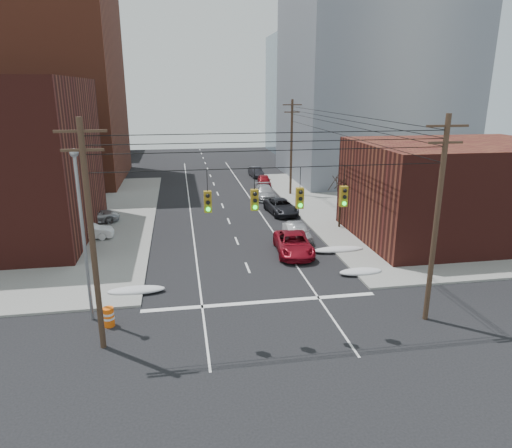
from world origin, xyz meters
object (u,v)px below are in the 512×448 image
object	(u,v)px
parked_car_d	(265,192)
lot_car_a	(88,231)
parked_car_a	(299,231)
parked_car_e	(264,180)
construction_barrel	(109,317)
lot_car_b	(93,216)
parked_car_c	(281,207)
parked_car_b	(295,232)
red_pickup	(293,244)
lot_car_c	(42,219)
parked_car_f	(256,172)
lot_car_d	(34,210)

from	to	relation	value
parked_car_d	lot_car_a	xyz separation A→B (m)	(-17.28, -12.43, 0.07)
parked_car_a	lot_car_a	world-z (taller)	lot_car_a
parked_car_e	construction_barrel	distance (m)	37.74
parked_car_a	lot_car_b	world-z (taller)	lot_car_b
parked_car_c	lot_car_a	xyz separation A→B (m)	(-17.65, -5.64, 0.08)
parked_car_a	parked_car_b	world-z (taller)	parked_car_a
red_pickup	lot_car_a	bearing A→B (deg)	164.65
lot_car_c	construction_barrel	bearing A→B (deg)	178.33
parked_car_b	parked_car_f	distance (m)	28.74
parked_car_e	lot_car_c	xyz separation A→B (m)	(-23.35, -15.02, 0.15)
parked_car_f	lot_car_d	world-z (taller)	lot_car_d
parked_car_e	lot_car_c	bearing A→B (deg)	-140.12
parked_car_b	construction_barrel	distance (m)	18.16
parked_car_b	parked_car_f	xyz separation A→B (m)	(1.60, 28.70, 0.05)
parked_car_a	parked_car_d	bearing A→B (deg)	91.70
parked_car_d	parked_car_f	size ratio (longest dim) A/B	1.21
construction_barrel	parked_car_f	bearing A→B (deg)	70.06
lot_car_b	parked_car_e	bearing A→B (deg)	-65.09
parked_car_c	parked_car_f	size ratio (longest dim) A/B	1.24
lot_car_b	construction_barrel	xyz separation A→B (m)	(4.04, -19.94, -0.28)
lot_car_b	lot_car_a	bearing A→B (deg)	171.85
lot_car_b	lot_car_c	bearing A→B (deg)	80.83
lot_car_c	parked_car_b	bearing A→B (deg)	-133.44
parked_car_e	parked_car_f	bearing A→B (deg)	97.13
red_pickup	lot_car_d	world-z (taller)	lot_car_d
lot_car_b	lot_car_d	distance (m)	6.73
parked_car_a	parked_car_c	distance (m)	8.24
parked_car_b	construction_barrel	world-z (taller)	parked_car_b
parked_car_c	lot_car_c	bearing A→B (deg)	176.79
parked_car_e	lot_car_a	xyz separation A→B (m)	(-18.53, -19.60, 0.12)
lot_car_c	parked_car_d	bearing A→B (deg)	-95.37
parked_car_d	construction_barrel	distance (m)	30.71
parked_car_a	parked_car_c	bearing A→B (deg)	89.15
construction_barrel	lot_car_c	bearing A→B (deg)	113.26
parked_car_e	parked_car_f	distance (m)	6.40
lot_car_a	lot_car_b	world-z (taller)	lot_car_b
parked_car_a	lot_car_d	distance (m)	25.93
parked_car_c	lot_car_b	bearing A→B (deg)	176.52
lot_car_b	red_pickup	bearing A→B (deg)	-136.16
construction_barrel	red_pickup	bearing A→B (deg)	36.55
parked_car_a	lot_car_a	bearing A→B (deg)	173.11
parked_car_a	parked_car_c	world-z (taller)	parked_car_c
red_pickup	parked_car_b	distance (m)	3.31
parked_car_a	lot_car_b	size ratio (longest dim) A/B	0.89
parked_car_d	lot_car_d	world-z (taller)	lot_car_d
lot_car_c	construction_barrel	world-z (taller)	lot_car_c
red_pickup	lot_car_a	size ratio (longest dim) A/B	1.40
parked_car_c	parked_car_e	distance (m)	13.99
parked_car_d	lot_car_c	world-z (taller)	lot_car_c
red_pickup	parked_car_a	bearing A→B (deg)	73.71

